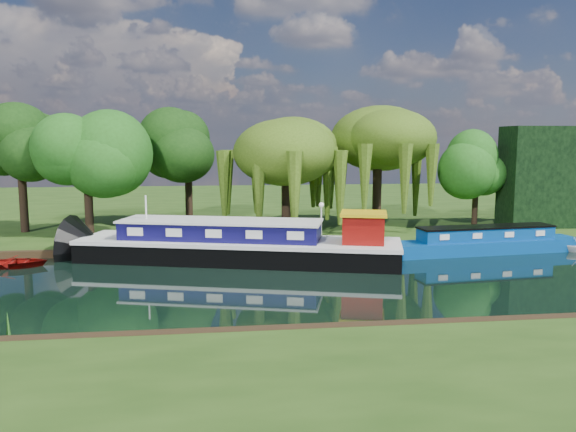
{
  "coord_description": "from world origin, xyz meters",
  "views": [
    {
      "loc": [
        -6.64,
        -28.07,
        7.25
      ],
      "look_at": [
        -2.53,
        5.15,
        2.8
      ],
      "focal_mm": 35.0,
      "sensor_mm": 36.0,
      "label": 1
    }
  ],
  "objects": [
    {
      "name": "lamppost",
      "position": [
        0.5,
        10.5,
        2.42
      ],
      "size": [
        0.36,
        0.36,
        2.56
      ],
      "color": "silver",
      "rests_on": "far_bank"
    },
    {
      "name": "tree_far_mid",
      "position": [
        -9.11,
        18.88,
        6.45
      ],
      "size": [
        5.32,
        5.32,
        8.71
      ],
      "color": "black",
      "rests_on": "far_bank"
    },
    {
      "name": "ground",
      "position": [
        0.0,
        0.0,
        0.0
      ],
      "size": [
        120.0,
        120.0,
        0.0
      ],
      "primitive_type": "plane",
      "color": "black"
    },
    {
      "name": "dutch_barge",
      "position": [
        -5.37,
        5.6,
        1.02
      ],
      "size": [
        19.99,
        9.49,
        4.12
      ],
      "rotation": [
        0.0,
        0.0,
        -0.27
      ],
      "color": "black",
      "rests_on": "ground"
    },
    {
      "name": "red_dinghy",
      "position": [
        -18.46,
        5.61,
        0.0
      ],
      "size": [
        3.71,
        2.78,
        0.73
      ],
      "primitive_type": "imported",
      "rotation": [
        0.0,
        0.0,
        1.64
      ],
      "color": "maroon",
      "rests_on": "ground"
    },
    {
      "name": "tree_far_right",
      "position": [
        13.91,
        14.76,
        5.04
      ],
      "size": [
        4.07,
        4.07,
        6.65
      ],
      "color": "black",
      "rests_on": "far_bank"
    },
    {
      "name": "conifer_hedge",
      "position": [
        19.0,
        14.0,
        4.45
      ],
      "size": [
        6.0,
        3.0,
        8.0
      ],
      "primitive_type": "cube",
      "color": "black",
      "rests_on": "far_bank"
    },
    {
      "name": "white_cruiser",
      "position": [
        16.78,
        5.84,
        0.0
      ],
      "size": [
        2.35,
        2.13,
        1.09
      ],
      "primitive_type": "imported",
      "rotation": [
        0.0,
        0.0,
        1.39
      ],
      "color": "silver",
      "rests_on": "ground"
    },
    {
      "name": "willow_left",
      "position": [
        -1.66,
        13.22,
        6.34
      ],
      "size": [
        6.76,
        6.76,
        8.11
      ],
      "color": "black",
      "rests_on": "far_bank"
    },
    {
      "name": "tree_far_left",
      "position": [
        -15.91,
        13.3,
        6.43
      ],
      "size": [
        5.43,
        5.43,
        8.75
      ],
      "color": "black",
      "rests_on": "far_bank"
    },
    {
      "name": "willow_right",
      "position": [
        5.72,
        14.7,
        6.82
      ],
      "size": [
        7.17,
        7.17,
        8.73
      ],
      "color": "black",
      "rests_on": "far_bank"
    },
    {
      "name": "reeds_near",
      "position": [
        6.87,
        -7.57,
        0.55
      ],
      "size": [
        33.7,
        1.5,
        1.1
      ],
      "color": "#275717",
      "rests_on": "ground"
    },
    {
      "name": "mooring_posts",
      "position": [
        -0.5,
        8.4,
        0.95
      ],
      "size": [
        19.16,
        0.16,
        1.0
      ],
      "color": "silver",
      "rests_on": "far_bank"
    },
    {
      "name": "narrowboat",
      "position": [
        10.69,
        6.28,
        0.68
      ],
      "size": [
        13.25,
        3.54,
        1.91
      ],
      "rotation": [
        0.0,
        0.0,
        0.1
      ],
      "color": "navy",
      "rests_on": "ground"
    },
    {
      "name": "far_bank",
      "position": [
        0.0,
        34.0,
        0.23
      ],
      "size": [
        120.0,
        52.0,
        0.45
      ],
      "primitive_type": "cube",
      "color": "#224011",
      "rests_on": "ground"
    },
    {
      "name": "tree_far_back",
      "position": [
        -21.3,
        16.14,
        6.52
      ],
      "size": [
        5.17,
        5.17,
        8.7
      ],
      "color": "black",
      "rests_on": "far_bank"
    }
  ]
}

